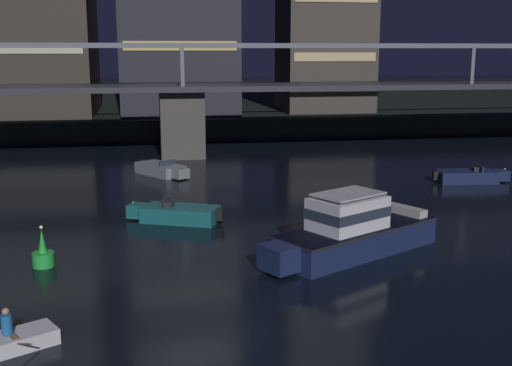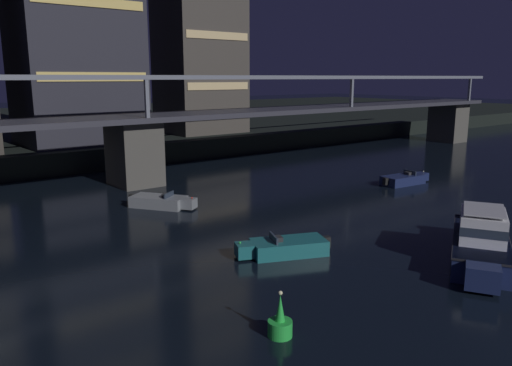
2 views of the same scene
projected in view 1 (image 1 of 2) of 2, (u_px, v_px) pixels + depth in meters
The scene contains 9 objects.
ground_plane at pixel (242, 333), 20.33m from camera, with size 400.00×400.00×0.00m, color black.
far_riverbank at pixel (166, 100), 100.61m from camera, with size 240.00×80.00×2.20m, color black.
river_bridge at pixel (181, 102), 53.53m from camera, with size 103.80×6.40×9.38m.
cabin_cruiser_near_left at pixel (351, 231), 28.02m from camera, with size 8.97×6.30×2.79m.
speedboat_near_right at pixel (177, 214), 33.52m from camera, with size 5.05×3.18×1.16m.
speedboat_mid_left at pixel (162, 170), 45.94m from camera, with size 3.86×4.76×1.16m.
speedboat_mid_center at pixel (469, 176), 43.51m from camera, with size 5.23×2.18×1.16m.
channel_buoy at pixel (43, 255), 26.48m from camera, with size 0.90×0.90×1.76m.
dinghy_with_paddler at pixel (11, 341), 19.10m from camera, with size 2.80×2.71×1.36m.
Camera 1 is at (-2.68, -18.75, 8.79)m, focal length 44.87 mm.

